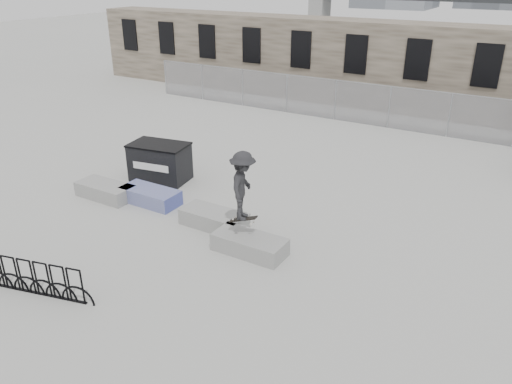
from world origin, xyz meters
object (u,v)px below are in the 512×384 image
planter_offset (250,244)px  skateboarder (243,186)px  planter_far_left (105,190)px  planter_center_left (150,195)px  bike_rack (18,275)px  planter_center_right (214,218)px  dumpster (160,162)px

planter_offset → skateboarder: 1.65m
planter_far_left → skateboarder: size_ratio=0.98×
planter_center_left → skateboarder: (4.21, -0.96, 1.64)m
bike_rack → planter_center_left: bearing=97.0°
planter_far_left → bike_rack: (2.24, -4.86, 0.17)m
planter_center_left → planter_center_right: size_ratio=1.00×
bike_rack → skateboarder: (3.56, 4.34, 1.47)m
skateboarder → planter_center_right: bearing=44.2°
planter_center_left → bike_rack: bearing=-83.0°
planter_center_left → planter_offset: same height
planter_far_left → planter_center_left: bearing=15.6°
bike_rack → skateboarder: 5.80m
bike_rack → dumpster: bearing=103.4°
dumpster → skateboarder: 5.99m
planter_center_left → planter_offset: (4.43, -1.00, 0.00)m
planter_center_right → planter_offset: same height
planter_far_left → planter_center_left: 1.65m
bike_rack → skateboarder: bearing=50.6°
planter_center_left → skateboarder: size_ratio=0.98×
planter_center_right → planter_offset: 1.86m
planter_far_left → bike_rack: 5.35m
skateboarder → dumpster: bearing=42.6°
planter_far_left → planter_center_left: size_ratio=1.00×
planter_far_left → planter_center_left: (1.59, 0.44, 0.00)m
bike_rack → skateboarder: size_ratio=1.93×
planter_far_left → bike_rack: size_ratio=0.51×
planter_center_right → dumpster: 4.25m
planter_offset → bike_rack: 5.73m
planter_center_right → skateboarder: size_ratio=0.98×
dumpster → bike_rack: dumpster is taller
planter_offset → skateboarder: skateboarder is taller
planter_far_left → dumpster: (0.57, 2.15, 0.42)m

